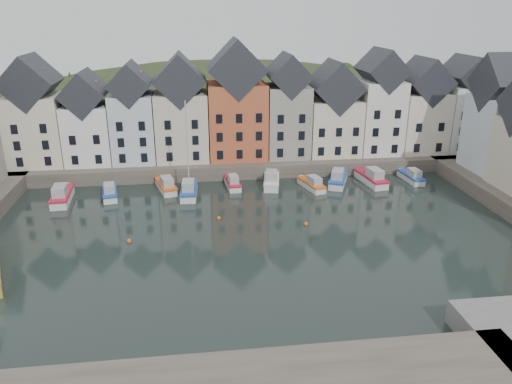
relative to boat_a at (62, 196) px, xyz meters
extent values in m
plane|color=black|center=(23.97, -16.41, -0.80)|extent=(260.00, 260.00, 0.00)
cube|color=#4B403A|center=(23.97, 13.59, 0.20)|extent=(90.00, 16.00, 2.00)
ellipsoid|color=#253018|center=(23.97, 39.59, -18.80)|extent=(153.60, 70.40, 64.00)
sphere|color=black|center=(10.03, 34.52, 7.90)|extent=(5.77, 5.77, 5.77)
sphere|color=black|center=(48.83, 44.34, 7.32)|extent=(5.27, 5.27, 5.27)
sphere|color=black|center=(55.79, 37.79, 7.08)|extent=(5.07, 5.07, 5.07)
sphere|color=black|center=(38.25, 38.78, 7.02)|extent=(5.01, 5.01, 5.01)
sphere|color=black|center=(-13.70, 40.20, 5.77)|extent=(3.94, 3.94, 3.94)
sphere|color=black|center=(52.30, 43.84, 7.25)|extent=(5.21, 5.21, 5.21)
sphere|color=black|center=(25.96, 42.23, 7.52)|extent=(5.45, 5.45, 5.45)
sphere|color=black|center=(61.77, 31.90, 6.41)|extent=(4.49, 4.49, 4.49)
cube|color=beige|center=(-5.20, 11.59, 6.24)|extent=(7.67, 8.00, 10.07)
cube|color=black|center=(-5.20, 11.59, 13.17)|extent=(7.67, 8.16, 7.67)
cube|color=white|center=(2.07, 11.59, 5.50)|extent=(6.56, 8.00, 8.61)
cube|color=black|center=(2.07, 11.59, 11.43)|extent=(6.56, 8.16, 6.56)
cube|color=silver|center=(8.60, 11.59, 6.21)|extent=(6.20, 8.00, 10.02)
cube|color=black|center=(8.60, 11.59, 12.75)|extent=(6.20, 8.16, 6.20)
cube|color=beige|center=(15.70, 11.59, 6.24)|extent=(7.70, 8.00, 10.08)
cube|color=black|center=(15.70, 11.59, 13.18)|extent=(7.70, 8.16, 7.70)
cube|color=#BC5935|center=(24.04, 11.59, 6.84)|extent=(8.69, 8.00, 11.28)
cube|color=black|center=(24.04, 11.59, 14.63)|extent=(8.69, 8.16, 8.69)
cube|color=gray|center=(31.75, 11.59, 6.59)|extent=(6.43, 8.00, 10.78)
cube|color=black|center=(31.75, 11.59, 13.57)|extent=(6.43, 8.16, 6.43)
cube|color=beige|center=(39.05, 11.59, 5.48)|extent=(7.88, 8.00, 8.56)
cube|color=black|center=(39.05, 11.59, 11.71)|extent=(7.88, 8.16, 7.88)
cube|color=white|center=(46.39, 11.59, 6.84)|extent=(6.50, 8.00, 11.27)
cube|color=black|center=(46.39, 11.59, 14.08)|extent=(6.50, 8.16, 6.50)
cube|color=beige|center=(53.40, 11.59, 5.86)|extent=(7.23, 8.00, 9.32)
cube|color=black|center=(53.40, 11.59, 12.31)|extent=(7.23, 8.16, 7.23)
cube|color=white|center=(60.26, 11.59, 6.36)|extent=(6.18, 8.00, 10.32)
cube|color=black|center=(60.26, 11.59, 13.05)|extent=(6.18, 8.16, 6.18)
cube|color=silver|center=(59.97, -0.15, 6.39)|extent=(7.47, 8.00, 10.38)
cube|color=black|center=(59.97, -0.15, 13.56)|extent=(7.62, 8.00, 8.00)
sphere|color=#DD5B1A|center=(19.97, -8.41, -0.65)|extent=(0.50, 0.50, 0.50)
sphere|color=#DD5B1A|center=(29.97, -11.41, -0.65)|extent=(0.50, 0.50, 0.50)
sphere|color=#DD5B1A|center=(9.97, -13.41, -0.65)|extent=(0.50, 0.50, 0.50)
cube|color=silver|center=(-0.01, 0.22, -0.40)|extent=(2.51, 6.99, 1.26)
cube|color=#BC1A35|center=(-0.01, 0.22, 0.29)|extent=(2.64, 7.14, 0.29)
cube|color=#9EA2A6|center=(0.05, -0.81, 0.97)|extent=(1.78, 2.85, 1.37)
cube|color=silver|center=(5.92, 1.08, -0.46)|extent=(2.67, 6.01, 1.06)
cube|color=#224A9C|center=(5.92, 1.08, 0.12)|extent=(2.78, 6.14, 0.24)
cube|color=#9EA2A6|center=(6.06, 0.22, 0.70)|extent=(1.72, 2.51, 1.16)
cube|color=silver|center=(13.28, 2.66, -0.45)|extent=(3.33, 6.35, 1.11)
cube|color=#DD5B1A|center=(13.28, 2.66, 0.16)|extent=(3.46, 6.49, 0.25)
cube|color=#9EA2A6|center=(13.51, 1.77, 0.77)|extent=(2.00, 2.72, 1.22)
cube|color=silver|center=(16.46, 0.36, -0.42)|extent=(2.34, 6.71, 1.21)
cube|color=#224A9C|center=(16.46, 0.36, 0.25)|extent=(2.46, 6.84, 0.28)
cube|color=#9EA2A6|center=(16.41, -0.63, 0.91)|extent=(1.68, 2.72, 1.32)
cylinder|color=silver|center=(16.50, 1.02, 5.81)|extent=(0.15, 0.15, 12.12)
cube|color=silver|center=(22.56, 2.93, -0.49)|extent=(2.04, 5.52, 0.99)
cube|color=#BC1A35|center=(22.56, 2.93, 0.06)|extent=(2.14, 5.64, 0.23)
cube|color=#9EA2A6|center=(22.63, 2.13, 0.60)|extent=(1.43, 2.26, 1.08)
cube|color=silver|center=(28.14, 2.94, -0.42)|extent=(3.09, 6.86, 1.21)
cube|color=silver|center=(28.14, 2.94, 0.25)|extent=(3.22, 7.01, 0.28)
cube|color=#9EA2A6|center=(27.97, 1.96, 0.91)|extent=(1.97, 2.87, 1.32)
cube|color=silver|center=(33.47, 0.90, -0.48)|extent=(3.05, 5.79, 1.02)
cube|color=#DD5B1A|center=(33.47, 0.90, 0.08)|extent=(3.17, 5.92, 0.23)
cube|color=#9EA2A6|center=(33.69, 0.09, 0.63)|extent=(1.83, 2.48, 1.11)
cube|color=silver|center=(37.76, 2.34, -0.41)|extent=(4.41, 6.93, 1.22)
cube|color=#224A9C|center=(37.76, 2.34, 0.26)|extent=(4.57, 7.10, 0.28)
cube|color=#9EA2A6|center=(37.37, 1.42, 0.92)|extent=(2.46, 3.06, 1.34)
cube|color=silver|center=(42.51, 2.00, -0.40)|extent=(2.91, 7.07, 1.26)
cube|color=#BC1A35|center=(42.51, 2.00, 0.29)|extent=(3.04, 7.22, 0.29)
cube|color=#9EA2A6|center=(42.64, 0.98, 0.97)|extent=(1.94, 2.93, 1.37)
cube|color=silver|center=(48.67, 2.26, -0.48)|extent=(2.08, 5.67, 1.02)
cube|color=#224A9C|center=(48.67, 2.26, 0.08)|extent=(2.18, 5.79, 0.23)
cube|color=#9EA2A6|center=(48.74, 1.43, 0.64)|extent=(1.46, 2.32, 1.11)
camera|label=1|loc=(17.47, -63.41, 23.14)|focal=35.00mm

